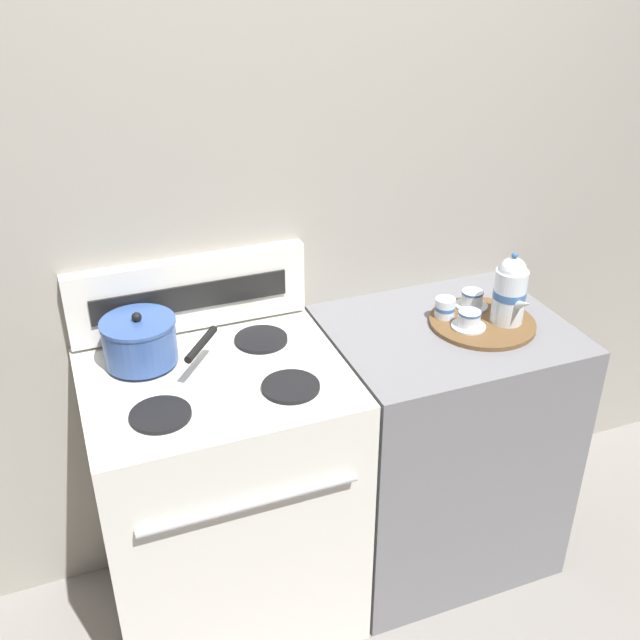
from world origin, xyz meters
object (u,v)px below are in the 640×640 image
teacup_left (469,319)px  teacup_right (472,299)px  saucepan (141,341)px  serving_tray (482,323)px  stove (225,498)px  creamer_jug (445,308)px  teapot (510,290)px

teacup_left → teacup_right: 0.14m
saucepan → teacup_left: (0.96, -0.17, -0.04)m
saucepan → serving_tray: bearing=-8.4°
serving_tray → teacup_right: 0.10m
stove → teacup_right: teacup_right is taller
saucepan → creamer_jug: size_ratio=4.91×
stove → serving_tray: size_ratio=2.78×
teacup_left → teapot: bearing=-4.2°
stove → serving_tray: bearing=-1.2°
saucepan → teacup_right: 1.04m
stove → teapot: (0.92, -0.05, 0.57)m
teapot → teacup_right: (-0.05, 0.12, -0.08)m
stove → teacup_right: 1.00m
teacup_left → teacup_right: (0.08, 0.11, 0.00)m
serving_tray → creamer_jug: size_ratio=5.10×
serving_tray → teapot: size_ratio=1.42×
serving_tray → teapot: teapot is taller
saucepan → creamer_jug: bearing=-5.1°
stove → creamer_jug: size_ratio=14.20×
stove → saucepan: bearing=142.5°
creamer_jug → serving_tray: bearing=-34.9°
stove → creamer_jug: bearing=3.8°
saucepan → creamer_jug: 0.93m
teacup_right → saucepan: bearing=177.0°
teacup_left → creamer_jug: 0.09m
stove → serving_tray: serving_tray is taller
serving_tray → teapot: bearing=-22.6°
serving_tray → creamer_jug: (-0.10, 0.07, 0.04)m
serving_tray → creamer_jug: bearing=145.1°
stove → teacup_left: bearing=-2.6°
stove → creamer_jug: 0.90m
teacup_right → teapot: bearing=-68.0°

